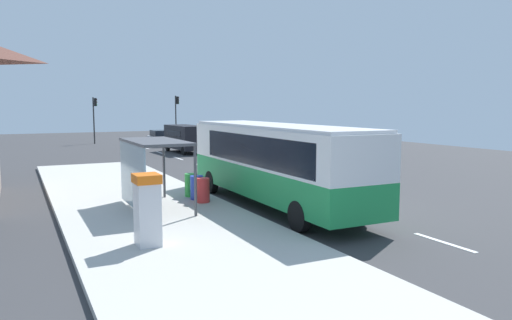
{
  "coord_description": "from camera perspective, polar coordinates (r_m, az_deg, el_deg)",
  "views": [
    {
      "loc": [
        -10.63,
        -15.54,
        3.91
      ],
      "look_at": [
        -1.0,
        3.55,
        1.5
      ],
      "focal_mm": 33.61,
      "sensor_mm": 36.0,
      "label": 1
    }
  ],
  "objects": [
    {
      "name": "traffic_light_far_side",
      "position": [
        52.85,
        -18.66,
        5.34
      ],
      "size": [
        0.49,
        0.28,
        4.83
      ],
      "color": "#2D2D2D",
      "rests_on": "ground"
    },
    {
      "name": "lane_stripe_seg_7",
      "position": [
        46.02,
        -13.0,
        1.4
      ],
      "size": [
        0.16,
        2.2,
        0.01
      ],
      "primitive_type": "cube",
      "color": "silver",
      "rests_on": "ground"
    },
    {
      "name": "lane_stripe_seg_1",
      "position": [
        18.58,
        9.86,
        -5.8
      ],
      "size": [
        0.16,
        2.2,
        0.01
      ],
      "primitive_type": "cube",
      "color": "silver",
      "rests_on": "ground"
    },
    {
      "name": "recycling_bin_green",
      "position": [
        20.08,
        -7.74,
        -2.96
      ],
      "size": [
        0.52,
        0.52,
        0.95
      ],
      "primitive_type": "cylinder",
      "color": "green",
      "rests_on": "sidewalk_platform"
    },
    {
      "name": "lane_stripe_seg_4",
      "position": [
        31.72,
        -6.5,
        -0.68
      ],
      "size": [
        0.16,
        2.2,
        0.01
      ],
      "primitive_type": "cube",
      "color": "silver",
      "rests_on": "ground"
    },
    {
      "name": "lane_stripe_seg_6",
      "position": [
        41.2,
        -11.34,
        0.86
      ],
      "size": [
        0.16,
        2.2,
        0.01
      ],
      "primitive_type": "cube",
      "color": "silver",
      "rests_on": "ground"
    },
    {
      "name": "lane_stripe_seg_0",
      "position": [
        14.99,
        21.47,
        -9.12
      ],
      "size": [
        0.16,
        2.2,
        0.01
      ],
      "primitive_type": "cube",
      "color": "silver",
      "rests_on": "ground"
    },
    {
      "name": "lane_stripe_seg_3",
      "position": [
        27.13,
        -2.83,
        -1.85
      ],
      "size": [
        0.16,
        2.2,
        0.01
      ],
      "primitive_type": "cube",
      "color": "silver",
      "rests_on": "ground"
    },
    {
      "name": "white_van",
      "position": [
        40.83,
        -8.41,
        2.75
      ],
      "size": [
        2.2,
        5.27,
        2.3
      ],
      "color": "black",
      "rests_on": "ground"
    },
    {
      "name": "ticket_machine",
      "position": [
        13.17,
        -12.8,
        -5.73
      ],
      "size": [
        0.66,
        0.76,
        1.94
      ],
      "color": "silver",
      "rests_on": "sidewalk_platform"
    },
    {
      "name": "lane_stripe_seg_5",
      "position": [
        36.42,
        -9.23,
        0.19
      ],
      "size": [
        0.16,
        2.2,
        0.01
      ],
      "primitive_type": "cube",
      "color": "silver",
      "rests_on": "ground"
    },
    {
      "name": "ground_plane",
      "position": [
        31.64,
        -6.93,
        -0.75
      ],
      "size": [
        56.0,
        92.0,
        0.04
      ],
      "primitive_type": "cube",
      "color": "#38383A"
    },
    {
      "name": "bus",
      "position": [
        18.53,
        2.19,
        0.02
      ],
      "size": [
        2.63,
        11.04,
        3.21
      ],
      "color": "#1E8C47",
      "rests_on": "ground"
    },
    {
      "name": "sidewalk_platform",
      "position": [
        18.44,
        -12.98,
        -5.69
      ],
      "size": [
        6.2,
        30.0,
        0.18
      ],
      "primitive_type": "cube",
      "color": "beige",
      "rests_on": "ground"
    },
    {
      "name": "recycling_bin_blue",
      "position": [
        19.43,
        -7.06,
        -3.26
      ],
      "size": [
        0.52,
        0.52,
        0.95
      ],
      "primitive_type": "cylinder",
      "color": "blue",
      "rests_on": "sidewalk_platform"
    },
    {
      "name": "lane_stripe_seg_2",
      "position": [
        22.7,
        2.31,
        -3.48
      ],
      "size": [
        0.16,
        2.2,
        0.01
      ],
      "primitive_type": "cube",
      "color": "silver",
      "rests_on": "ground"
    },
    {
      "name": "bus_shelter",
      "position": [
        17.73,
        -12.86,
        0.4
      ],
      "size": [
        1.8,
        4.0,
        2.5
      ],
      "color": "#4C4C51",
      "rests_on": "sidewalk_platform"
    },
    {
      "name": "traffic_light_near_side",
      "position": [
        53.98,
        -9.43,
        5.75
      ],
      "size": [
        0.49,
        0.28,
        5.05
      ],
      "color": "#2D2D2D",
      "rests_on": "ground"
    },
    {
      "name": "sedan_near",
      "position": [
        48.49,
        -11.26,
        2.62
      ],
      "size": [
        1.89,
        4.42,
        1.52
      ],
      "color": "#B7B7BC",
      "rests_on": "ground"
    },
    {
      "name": "recycling_bin_red",
      "position": [
        18.78,
        -6.34,
        -3.59
      ],
      "size": [
        0.52,
        0.52,
        0.95
      ],
      "primitive_type": "cylinder",
      "color": "red",
      "rests_on": "sidewalk_platform"
    }
  ]
}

